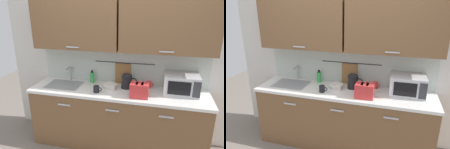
% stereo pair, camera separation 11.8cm
% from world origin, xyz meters
% --- Properties ---
extents(counter_unit, '(2.53, 0.64, 0.90)m').
position_xyz_m(counter_unit, '(-0.01, 0.30, 0.46)').
color(counter_unit, brown).
rests_on(counter_unit, ground).
extents(back_wall_assembly, '(3.70, 0.41, 2.50)m').
position_xyz_m(back_wall_assembly, '(0.00, 0.53, 1.52)').
color(back_wall_assembly, silver).
rests_on(back_wall_assembly, ground).
extents(sink_faucet, '(0.09, 0.17, 0.22)m').
position_xyz_m(sink_faucet, '(-0.83, 0.53, 1.04)').
color(sink_faucet, '#B2B5BA').
rests_on(sink_faucet, counter_unit).
extents(microwave, '(0.46, 0.35, 0.27)m').
position_xyz_m(microwave, '(0.86, 0.41, 1.04)').
color(microwave, silver).
rests_on(microwave, counter_unit).
extents(electric_kettle, '(0.23, 0.16, 0.21)m').
position_xyz_m(electric_kettle, '(0.12, 0.42, 1.00)').
color(electric_kettle, black).
rests_on(electric_kettle, counter_unit).
extents(dish_soap_bottle, '(0.06, 0.06, 0.20)m').
position_xyz_m(dish_soap_bottle, '(-0.45, 0.51, 0.99)').
color(dish_soap_bottle, green).
rests_on(dish_soap_bottle, counter_unit).
extents(mug_near_sink, '(0.12, 0.08, 0.09)m').
position_xyz_m(mug_near_sink, '(-0.27, 0.16, 0.95)').
color(mug_near_sink, black).
rests_on(mug_near_sink, counter_unit).
extents(mixing_bowl, '(0.21, 0.21, 0.08)m').
position_xyz_m(mixing_bowl, '(-0.11, 0.33, 0.94)').
color(mixing_bowl, silver).
rests_on(mixing_bowl, counter_unit).
extents(toaster, '(0.26, 0.17, 0.19)m').
position_xyz_m(toaster, '(0.33, 0.15, 1.00)').
color(toaster, red).
rests_on(toaster, counter_unit).
extents(mug_by_kettle, '(0.12, 0.08, 0.09)m').
position_xyz_m(mug_by_kettle, '(0.42, 0.50, 0.95)').
color(mug_by_kettle, red).
rests_on(mug_by_kettle, counter_unit).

